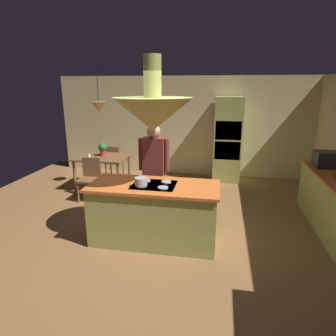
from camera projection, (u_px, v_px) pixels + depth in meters
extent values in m
plane|color=olive|center=(157.00, 234.00, 4.71)|extent=(8.16, 8.16, 0.00)
cube|color=beige|center=(185.00, 126.00, 7.62)|extent=(6.80, 0.10, 2.55)
cube|color=#A8B259|center=(154.00, 214.00, 4.40)|extent=(1.86, 0.78, 0.87)
cube|color=orange|center=(154.00, 186.00, 4.27)|extent=(1.92, 0.84, 0.04)
cube|color=black|center=(154.00, 185.00, 4.27)|extent=(0.64, 0.52, 0.01)
cylinder|color=#B2B2B7|center=(141.00, 186.00, 4.17)|extent=(0.15, 0.15, 0.02)
cylinder|color=#B2B2B7|center=(163.00, 188.00, 4.12)|extent=(0.15, 0.15, 0.02)
cylinder|color=#B2B2B7|center=(146.00, 181.00, 4.42)|extent=(0.15, 0.15, 0.02)
cylinder|color=#B2B2B7|center=(166.00, 182.00, 4.36)|extent=(0.15, 0.15, 0.02)
cube|color=#A8B259|center=(228.00, 140.00, 7.12)|extent=(0.66, 0.62, 2.06)
cube|color=black|center=(228.00, 130.00, 6.77)|extent=(0.60, 0.04, 0.44)
cube|color=black|center=(227.00, 151.00, 6.90)|extent=(0.60, 0.04, 0.44)
cube|color=brown|center=(102.00, 157.00, 6.60)|extent=(1.13, 0.89, 0.04)
cylinder|color=brown|center=(75.00, 177.00, 6.42)|extent=(0.06, 0.06, 0.72)
cylinder|color=brown|center=(118.00, 180.00, 6.25)|extent=(0.06, 0.06, 0.72)
cylinder|color=brown|center=(90.00, 168.00, 7.15)|extent=(0.06, 0.06, 0.72)
cylinder|color=brown|center=(129.00, 170.00, 6.98)|extent=(0.06, 0.06, 0.72)
cylinder|color=tan|center=(149.00, 197.00, 5.10)|extent=(0.14, 0.14, 0.84)
cylinder|color=tan|center=(159.00, 198.00, 5.07)|extent=(0.14, 0.14, 0.84)
cube|color=brown|center=(154.00, 157.00, 4.88)|extent=(0.36, 0.22, 0.65)
cylinder|color=brown|center=(141.00, 154.00, 4.91)|extent=(0.09, 0.09, 0.55)
cylinder|color=brown|center=(167.00, 155.00, 4.83)|extent=(0.09, 0.09, 0.55)
sphere|color=tan|center=(154.00, 131.00, 4.76)|extent=(0.23, 0.23, 0.23)
cone|color=#A8B259|center=(153.00, 114.00, 3.99)|extent=(1.10, 1.10, 0.45)
cylinder|color=#A8B259|center=(152.00, 76.00, 3.85)|extent=(0.24, 0.24, 0.55)
cone|color=#E0B266|center=(99.00, 107.00, 6.29)|extent=(0.32, 0.32, 0.22)
cylinder|color=black|center=(98.00, 87.00, 6.18)|extent=(0.01, 0.01, 0.60)
cube|color=brown|center=(89.00, 180.00, 5.97)|extent=(0.40, 0.40, 0.04)
cube|color=brown|center=(92.00, 167.00, 6.08)|extent=(0.40, 0.04, 0.42)
cylinder|color=brown|center=(78.00, 193.00, 5.90)|extent=(0.04, 0.04, 0.43)
cylinder|color=brown|center=(94.00, 194.00, 5.85)|extent=(0.04, 0.04, 0.43)
cylinder|color=brown|center=(86.00, 187.00, 6.23)|extent=(0.04, 0.04, 0.43)
cylinder|color=brown|center=(100.00, 188.00, 6.17)|extent=(0.04, 0.04, 0.43)
cube|color=brown|center=(114.00, 162.00, 7.38)|extent=(0.40, 0.40, 0.04)
cube|color=brown|center=(111.00, 155.00, 7.15)|extent=(0.40, 0.04, 0.42)
cylinder|color=brown|center=(123.00, 169.00, 7.58)|extent=(0.04, 0.04, 0.43)
cylinder|color=brown|center=(111.00, 168.00, 7.64)|extent=(0.04, 0.04, 0.43)
cylinder|color=brown|center=(119.00, 173.00, 7.25)|extent=(0.04, 0.04, 0.43)
cylinder|color=brown|center=(106.00, 172.00, 7.31)|extent=(0.04, 0.04, 0.43)
cylinder|color=#99382D|center=(103.00, 153.00, 6.65)|extent=(0.14, 0.14, 0.12)
sphere|color=#2D722D|center=(103.00, 147.00, 6.61)|extent=(0.20, 0.20, 0.20)
cylinder|color=white|center=(89.00, 156.00, 6.40)|extent=(0.07, 0.07, 0.09)
cube|color=#232326|center=(329.00, 159.00, 5.16)|extent=(0.46, 0.36, 0.28)
cylinder|color=#B2B2B7|center=(141.00, 182.00, 4.15)|extent=(0.18, 0.18, 0.12)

